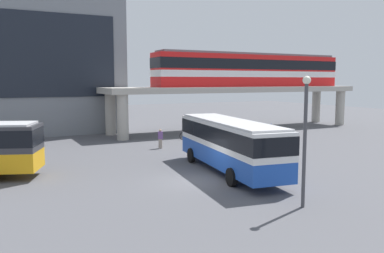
% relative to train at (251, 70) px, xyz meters
% --- Properties ---
extents(ground_plane, '(120.00, 120.00, 0.00)m').
position_rel_train_xyz_m(ground_plane, '(-17.39, -9.20, -6.89)').
color(ground_plane, '#515156').
extents(elevated_platform, '(30.90, 5.76, 4.92)m').
position_rel_train_xyz_m(elevated_platform, '(-1.88, 0.00, -2.67)').
color(elevated_platform, '#ADA89E').
rests_on(elevated_platform, ground_plane).
extents(train, '(23.91, 2.96, 3.84)m').
position_rel_train_xyz_m(train, '(0.00, 0.00, 0.00)').
color(train, red).
rests_on(train, elevated_platform).
extents(bus_main, '(4.06, 11.29, 3.22)m').
position_rel_train_xyz_m(bus_main, '(-14.40, -18.12, -4.90)').
color(bus_main, '#1E4CB2').
rests_on(bus_main, ground_plane).
extents(bicycle_orange, '(1.79, 0.26, 1.04)m').
position_rel_train_xyz_m(bicycle_orange, '(-10.40, -4.52, -6.53)').
color(bicycle_orange, black).
rests_on(bicycle_orange, ground_plane).
extents(bicycle_black, '(1.77, 0.37, 1.04)m').
position_rel_train_xyz_m(bicycle_black, '(-4.44, -4.44, -6.53)').
color(bicycle_black, black).
rests_on(bicycle_black, ground_plane).
extents(bicycle_brown, '(1.73, 0.59, 1.04)m').
position_rel_train_xyz_m(bicycle_brown, '(-7.66, -6.15, -6.53)').
color(bicycle_brown, black).
rests_on(bicycle_brown, ground_plane).
extents(bicycle_blue, '(1.73, 0.59, 1.04)m').
position_rel_train_xyz_m(bicycle_blue, '(-0.51, -3.81, -6.53)').
color(bicycle_blue, black).
rests_on(bicycle_blue, ground_plane).
extents(pedestrian_near_building, '(0.47, 0.38, 1.63)m').
position_rel_train_xyz_m(pedestrian_near_building, '(-14.80, -8.12, -6.13)').
color(pedestrian_near_building, gray).
rests_on(pedestrian_near_building, ground_plane).
extents(pedestrian_walking_across, '(0.47, 0.46, 1.61)m').
position_rel_train_xyz_m(pedestrian_walking_across, '(-10.84, -10.14, -6.14)').
color(pedestrian_walking_across, navy).
rests_on(pedestrian_walking_across, ground_plane).
extents(lamp_post, '(0.36, 0.36, 5.83)m').
position_rel_train_xyz_m(lamp_post, '(-15.15, -25.44, -3.42)').
color(lamp_post, '#3F3F44').
rests_on(lamp_post, ground_plane).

